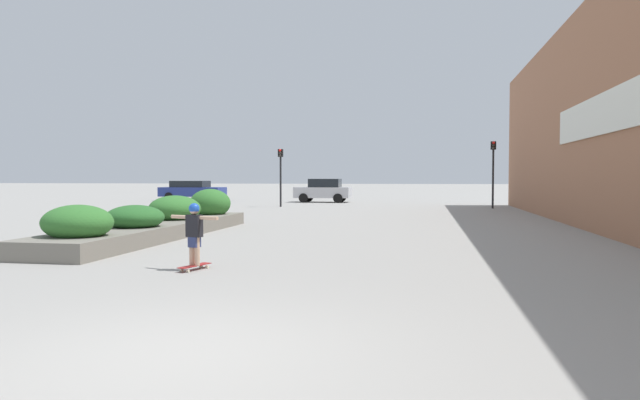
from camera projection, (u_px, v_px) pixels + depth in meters
name	position (u px, v px, depth m)	size (l,w,h in m)	color
ground_plane	(180.00, 356.00, 5.43)	(300.00, 300.00, 0.00)	gray
building_wall_right	(625.00, 103.00, 15.59)	(0.67, 39.06, 7.46)	#9E6647
planter_box	(159.00, 221.00, 16.38)	(1.88, 10.16, 1.30)	slate
skateboard	(195.00, 266.00, 10.47)	(0.40, 0.78, 0.09)	maroon
skateboarder	(194.00, 228.00, 10.44)	(1.04, 0.38, 1.14)	tan
car_leftmost	(192.00, 190.00, 42.01)	(4.62, 2.07, 1.46)	navy
car_center_left	(323.00, 190.00, 39.27)	(3.81, 1.98, 1.61)	#BCBCC1
traffic_light_left	(281.00, 167.00, 33.03)	(0.28, 0.30, 3.35)	black
traffic_light_right	(493.00, 163.00, 31.23)	(0.28, 0.30, 3.69)	black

